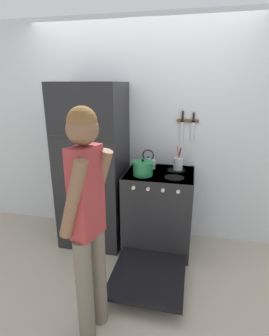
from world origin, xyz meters
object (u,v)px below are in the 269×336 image
object	(u,v)px
refrigerator	(93,167)
utensil_jar	(178,163)
stove_range	(158,212)
person	(88,217)
dutch_oven_pot	(143,168)
tea_kettle	(148,163)

from	to	relation	value
refrigerator	utensil_jar	xyz separation A→B (m)	(0.96, 0.13, 0.06)
stove_range	person	distance (m)	1.33
dutch_oven_pot	tea_kettle	world-z (taller)	tea_kettle
dutch_oven_pot	utensil_jar	bearing A→B (deg)	36.56
tea_kettle	utensil_jar	size ratio (longest dim) A/B	0.80
refrigerator	tea_kettle	size ratio (longest dim) A/B	8.48
tea_kettle	dutch_oven_pot	bearing A→B (deg)	-92.97
refrigerator	tea_kettle	distance (m)	0.63
refrigerator	person	bearing A→B (deg)	-70.28
stove_range	utensil_jar	xyz separation A→B (m)	(0.18, 0.17, 0.54)
dutch_oven_pot	tea_kettle	distance (m)	0.25
tea_kettle	refrigerator	bearing A→B (deg)	-168.43
person	utensil_jar	bearing A→B (deg)	-5.65
refrigerator	utensil_jar	size ratio (longest dim) A/B	6.78
stove_range	person	xyz separation A→B (m)	(-0.34, -1.18, 0.52)
dutch_oven_pot	utensil_jar	xyz separation A→B (m)	(0.35, 0.26, -0.00)
stove_range	tea_kettle	xyz separation A→B (m)	(-0.15, 0.17, 0.52)
dutch_oven_pot	utensil_jar	world-z (taller)	utensil_jar
refrigerator	stove_range	bearing A→B (deg)	-2.87
dutch_oven_pot	refrigerator	bearing A→B (deg)	168.17
dutch_oven_pot	tea_kettle	xyz separation A→B (m)	(0.01, 0.25, -0.01)
dutch_oven_pot	person	xyz separation A→B (m)	(-0.17, -1.09, -0.01)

